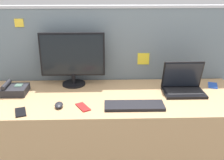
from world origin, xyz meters
name	(u,v)px	position (x,y,z in m)	size (l,w,h in m)	color
desk	(112,135)	(0.00, 0.00, 0.36)	(2.12, 0.75, 0.73)	tan
cubicle_divider	(111,81)	(0.00, 0.41, 0.70)	(2.23, 0.08, 1.40)	slate
desktop_monitor	(73,57)	(-0.34, 0.27, 0.98)	(0.56, 0.20, 0.47)	black
laptop	(183,84)	(0.59, 0.06, 0.80)	(0.33, 0.23, 0.26)	black
desk_phone	(15,89)	(-0.80, 0.08, 0.76)	(0.20, 0.19, 0.10)	#232328
keyboard_main	(134,106)	(0.16, -0.20, 0.74)	(0.44, 0.16, 0.02)	black
computer_mouse_right_hand	(59,105)	(-0.40, -0.18, 0.74)	(0.06, 0.10, 0.03)	#232328
cell_phone_red_case	(83,107)	(-0.22, -0.20, 0.73)	(0.06, 0.15, 0.01)	#B22323
cell_phone_blue_case	(213,85)	(0.90, 0.19, 0.73)	(0.08, 0.14, 0.01)	blue
cell_phone_black_slab	(21,112)	(-0.66, -0.26, 0.73)	(0.07, 0.14, 0.01)	black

